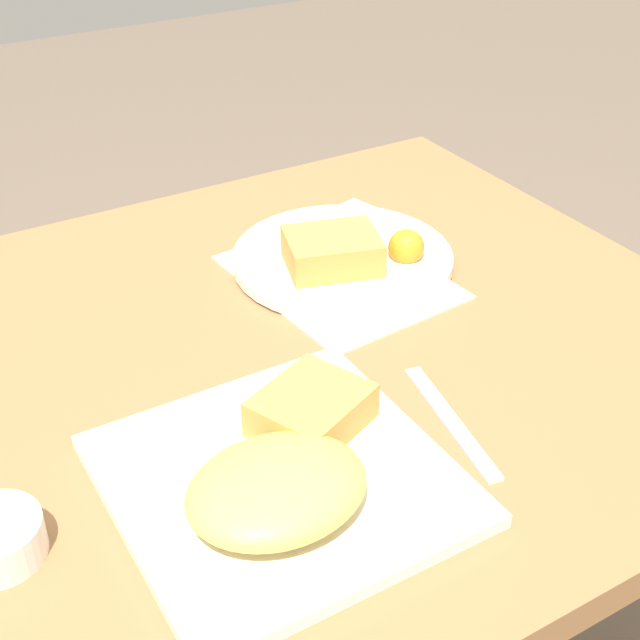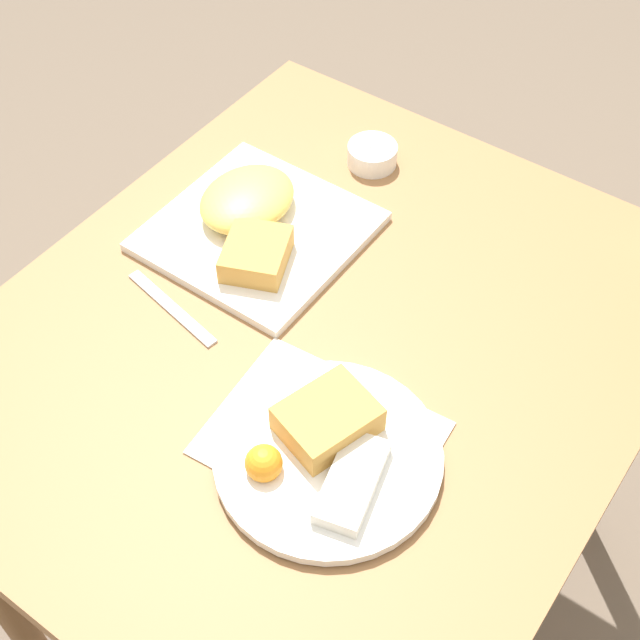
% 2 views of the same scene
% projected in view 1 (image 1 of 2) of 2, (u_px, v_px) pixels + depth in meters
% --- Properties ---
extents(dining_table, '(0.96, 0.82, 0.75)m').
position_uv_depth(dining_table, '(285.00, 416.00, 1.00)').
color(dining_table, olive).
rests_on(dining_table, ground_plane).
extents(menu_card, '(0.22, 0.28, 0.00)m').
position_uv_depth(menu_card, '(339.00, 277.00, 1.06)').
color(menu_card, beige).
rests_on(menu_card, dining_table).
extents(plate_square_near, '(0.28, 0.28, 0.06)m').
position_uv_depth(plate_square_near, '(283.00, 473.00, 0.75)').
color(plate_square_near, white).
rests_on(plate_square_near, dining_table).
extents(plate_oval_far, '(0.27, 0.27, 0.05)m').
position_uv_depth(plate_oval_far, '(343.00, 253.00, 1.08)').
color(plate_oval_far, white).
rests_on(plate_oval_far, menu_card).
extents(butter_knife, '(0.05, 0.17, 0.00)m').
position_uv_depth(butter_knife, '(451.00, 421.00, 0.84)').
color(butter_knife, silver).
rests_on(butter_knife, dining_table).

